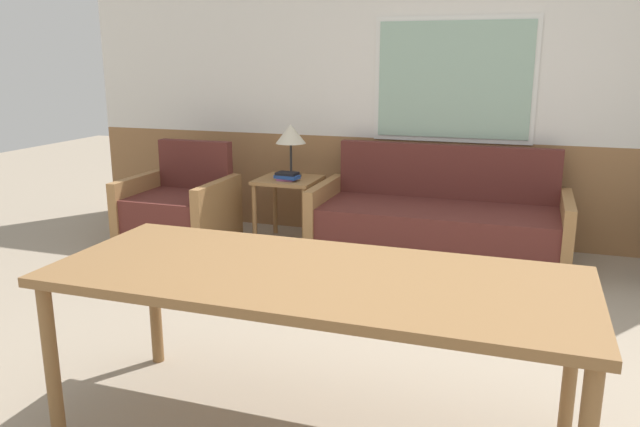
% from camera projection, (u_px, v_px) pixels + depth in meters
% --- Properties ---
extents(ground_plane, '(16.00, 16.00, 0.00)m').
position_uv_depth(ground_plane, '(401.00, 384.00, 3.09)').
color(ground_plane, gray).
extents(wall_back, '(7.20, 0.09, 2.70)m').
position_uv_depth(wall_back, '(469.00, 85.00, 5.17)').
color(wall_back, '#996B42').
rests_on(wall_back, ground_plane).
extents(couch, '(1.97, 0.84, 0.88)m').
position_uv_depth(couch, '(438.00, 227.00, 4.97)').
color(couch, '#9E7042').
rests_on(couch, ground_plane).
extents(armchair, '(0.84, 0.76, 0.86)m').
position_uv_depth(armchair, '(179.00, 214.00, 5.35)').
color(armchair, '#9E7042').
rests_on(armchair, ground_plane).
extents(side_table, '(0.51, 0.51, 0.57)m').
position_uv_depth(side_table, '(289.00, 190.00, 5.37)').
color(side_table, '#9E7042').
rests_on(side_table, ground_plane).
extents(table_lamp, '(0.26, 0.26, 0.45)m').
position_uv_depth(table_lamp, '(291.00, 136.00, 5.34)').
color(table_lamp, '#262628').
rests_on(table_lamp, side_table).
extents(book_stack, '(0.22, 0.15, 0.07)m').
position_uv_depth(book_stack, '(287.00, 176.00, 5.24)').
color(book_stack, '#994C84').
rests_on(book_stack, side_table).
extents(dining_table, '(2.15, 0.87, 0.74)m').
position_uv_depth(dining_table, '(314.00, 287.00, 2.51)').
color(dining_table, olive).
rests_on(dining_table, ground_plane).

